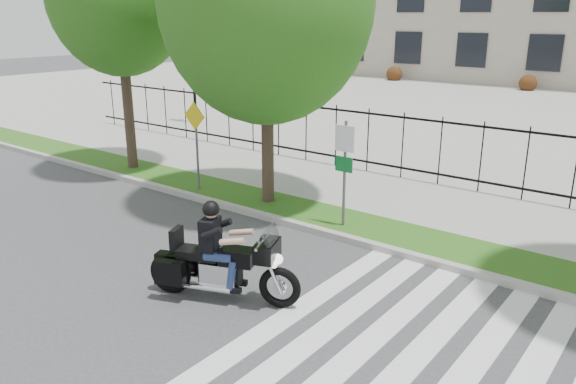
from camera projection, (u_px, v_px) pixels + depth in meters
The scene contains 10 objects.
ground at pixel (173, 294), 10.37m from camera, with size 120.00×120.00×0.00m, color #3B3B3E.
curb at pixel (303, 227), 13.44m from camera, with size 60.00×0.20×0.15m, color #A09E97.
grass_verge at pixel (323, 217), 14.09m from camera, with size 60.00×1.50×0.15m, color #255615.
sidewalk at pixel (372, 193), 15.98m from camera, with size 60.00×3.50×0.15m, color #A3A198.
plaza at pixel (539, 113), 29.25m from camera, with size 80.00×34.00×0.10m, color #A3A198.
iron_fence at pixel (402, 145), 16.98m from camera, with size 30.00×0.06×2.00m, color black, non-canonical shape.
lamp_post_left at pixel (193, 54), 25.45m from camera, with size 1.06×0.70×4.25m.
sign_pole_regulatory at pixel (344, 160), 12.84m from camera, with size 0.50×0.09×2.50m.
sign_pole_warning at pixel (196, 134), 15.68m from camera, with size 0.78×0.09×2.49m.
motorcycle_rider at pixel (222, 261), 9.97m from camera, with size 2.75×1.47×2.23m.
Camera 1 is at (7.38, -6.08, 4.92)m, focal length 35.00 mm.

